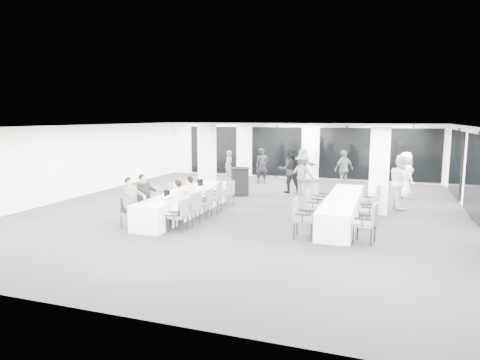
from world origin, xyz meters
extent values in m
cube|color=#222227|center=(0.00, 0.00, -0.01)|extent=(14.00, 16.00, 0.02)
cube|color=white|center=(0.00, 0.00, 2.81)|extent=(14.00, 16.00, 0.02)
cube|color=white|center=(-7.01, 0.00, 1.40)|extent=(0.02, 16.00, 2.80)
cube|color=white|center=(0.00, 8.01, 1.40)|extent=(14.00, 0.02, 2.80)
cube|color=white|center=(0.00, -8.01, 1.40)|extent=(14.00, 0.02, 2.80)
cube|color=black|center=(0.00, 7.94, 1.35)|extent=(13.60, 0.06, 2.50)
cube|color=black|center=(6.94, 1.00, 1.35)|extent=(0.06, 14.00, 2.50)
cube|color=white|center=(-2.80, 3.20, 1.40)|extent=(0.60, 0.60, 2.80)
cube|color=white|center=(4.20, 1.00, 1.40)|extent=(0.60, 0.60, 2.80)
cube|color=silver|center=(-1.63, -1.30, 0.38)|extent=(0.90, 5.00, 0.75)
cube|color=silver|center=(3.22, -0.57, 0.38)|extent=(0.90, 5.00, 0.75)
cylinder|color=black|center=(-1.09, 2.53, 0.55)|extent=(0.70, 0.70, 1.10)
cylinder|color=black|center=(-1.09, 2.53, 1.10)|extent=(0.80, 0.80, 0.02)
cube|color=#575A60|center=(-2.38, -3.24, 0.42)|extent=(0.46, 0.48, 0.07)
cube|color=#575A60|center=(-2.59, -3.25, 0.67)|extent=(0.09, 0.43, 0.43)
cylinder|color=black|center=(-2.58, -3.07, 0.19)|extent=(0.03, 0.03, 0.38)
cylinder|color=black|center=(-2.55, -3.43, 0.19)|extent=(0.03, 0.03, 0.38)
cylinder|color=black|center=(-2.21, -3.04, 0.19)|extent=(0.03, 0.03, 0.38)
cylinder|color=black|center=(-2.18, -3.41, 0.19)|extent=(0.03, 0.03, 0.38)
cube|color=black|center=(-2.40, -3.00, 0.57)|extent=(0.32, 0.06, 0.04)
cube|color=black|center=(-2.37, -3.47, 0.57)|extent=(0.32, 0.06, 0.04)
cube|color=#575A60|center=(-2.38, -2.52, 0.47)|extent=(0.54, 0.56, 0.08)
cube|color=#575A60|center=(-2.61, -2.50, 0.76)|extent=(0.12, 0.49, 0.48)
cylinder|color=black|center=(-2.57, -2.29, 0.22)|extent=(0.04, 0.04, 0.43)
cylinder|color=black|center=(-2.62, -2.71, 0.22)|extent=(0.04, 0.04, 0.43)
cylinder|color=black|center=(-2.15, -2.34, 0.22)|extent=(0.04, 0.04, 0.43)
cylinder|color=black|center=(-2.20, -2.76, 0.22)|extent=(0.04, 0.04, 0.43)
cube|color=black|center=(-2.35, -2.26, 0.65)|extent=(0.36, 0.08, 0.04)
cube|color=black|center=(-2.42, -2.78, 0.65)|extent=(0.36, 0.08, 0.04)
cube|color=#575A60|center=(-2.38, -1.54, 0.42)|extent=(0.48, 0.49, 0.07)
cube|color=#575A60|center=(-2.59, -1.52, 0.67)|extent=(0.10, 0.43, 0.43)
cylinder|color=black|center=(-2.55, -1.33, 0.19)|extent=(0.03, 0.03, 0.38)
cylinder|color=black|center=(-2.59, -1.70, 0.19)|extent=(0.03, 0.03, 0.38)
cylinder|color=black|center=(-2.18, -1.38, 0.19)|extent=(0.03, 0.03, 0.38)
cylinder|color=black|center=(-2.22, -1.75, 0.19)|extent=(0.03, 0.03, 0.38)
cube|color=black|center=(-2.36, -1.31, 0.58)|extent=(0.32, 0.07, 0.04)
cube|color=black|center=(-2.41, -1.77, 0.58)|extent=(0.32, 0.07, 0.04)
cube|color=#575A60|center=(-2.38, -0.62, 0.41)|extent=(0.43, 0.45, 0.07)
cube|color=#575A60|center=(-2.58, -0.63, 0.65)|extent=(0.06, 0.42, 0.42)
cylinder|color=black|center=(-2.57, -0.45, 0.19)|extent=(0.03, 0.03, 0.37)
cylinder|color=black|center=(-2.56, -0.81, 0.19)|extent=(0.03, 0.03, 0.37)
cylinder|color=black|center=(-2.21, -0.44, 0.19)|extent=(0.03, 0.03, 0.37)
cylinder|color=black|center=(-2.20, -0.80, 0.19)|extent=(0.03, 0.03, 0.37)
cube|color=black|center=(-2.39, -0.40, 0.56)|extent=(0.31, 0.04, 0.04)
cube|color=black|center=(-2.38, -0.85, 0.56)|extent=(0.31, 0.04, 0.04)
cube|color=#575A60|center=(-2.38, 0.30, 0.43)|extent=(0.53, 0.54, 0.08)
cube|color=#575A60|center=(-2.59, 0.26, 0.69)|extent=(0.15, 0.44, 0.44)
cylinder|color=black|center=(-2.61, 0.45, 0.20)|extent=(0.03, 0.03, 0.39)
cylinder|color=black|center=(-2.53, 0.08, 0.20)|extent=(0.03, 0.03, 0.39)
cylinder|color=black|center=(-2.24, 0.53, 0.20)|extent=(0.03, 0.03, 0.39)
cylinder|color=black|center=(-2.16, 0.16, 0.20)|extent=(0.03, 0.03, 0.39)
cube|color=black|center=(-2.43, 0.54, 0.59)|extent=(0.33, 0.11, 0.04)
cube|color=black|center=(-2.33, 0.07, 0.59)|extent=(0.33, 0.11, 0.04)
cube|color=#575A60|center=(-0.88, -3.20, 0.43)|extent=(0.44, 0.46, 0.08)
cube|color=#575A60|center=(-0.67, -3.20, 0.69)|extent=(0.06, 0.44, 0.44)
cylinder|color=black|center=(-0.69, -3.39, 0.20)|extent=(0.03, 0.03, 0.39)
cylinder|color=black|center=(-0.69, -3.00, 0.20)|extent=(0.03, 0.03, 0.39)
cylinder|color=black|center=(-1.07, -3.39, 0.20)|extent=(0.03, 0.03, 0.39)
cylinder|color=black|center=(-1.08, -3.01, 0.20)|extent=(0.03, 0.03, 0.39)
cube|color=black|center=(-0.88, -3.44, 0.59)|extent=(0.33, 0.04, 0.04)
cube|color=black|center=(-0.88, -2.96, 0.59)|extent=(0.33, 0.04, 0.04)
cube|color=#575A60|center=(-0.88, -2.47, 0.46)|extent=(0.53, 0.55, 0.08)
cube|color=#575A60|center=(-0.66, -2.50, 0.74)|extent=(0.12, 0.48, 0.47)
cylinder|color=black|center=(-0.71, -2.70, 0.21)|extent=(0.04, 0.04, 0.42)
cylinder|color=black|center=(-0.65, -2.29, 0.21)|extent=(0.04, 0.04, 0.42)
cylinder|color=black|center=(-1.11, -2.64, 0.21)|extent=(0.04, 0.04, 0.42)
cylinder|color=black|center=(-1.06, -2.24, 0.21)|extent=(0.04, 0.04, 0.42)
cube|color=black|center=(-0.92, -2.72, 0.64)|extent=(0.35, 0.09, 0.04)
cube|color=black|center=(-0.85, -2.21, 0.64)|extent=(0.35, 0.09, 0.04)
cube|color=#575A60|center=(-0.88, -1.52, 0.43)|extent=(0.46, 0.48, 0.08)
cube|color=#575A60|center=(-0.67, -1.51, 0.68)|extent=(0.08, 0.44, 0.44)
cylinder|color=black|center=(-0.68, -1.70, 0.19)|extent=(0.03, 0.03, 0.39)
cylinder|color=black|center=(-0.70, -1.32, 0.19)|extent=(0.03, 0.03, 0.39)
cylinder|color=black|center=(-1.06, -1.72, 0.19)|extent=(0.03, 0.03, 0.39)
cylinder|color=black|center=(-1.08, -1.34, 0.19)|extent=(0.03, 0.03, 0.39)
cube|color=black|center=(-0.87, -1.76, 0.59)|extent=(0.32, 0.05, 0.04)
cube|color=black|center=(-0.89, -1.28, 0.59)|extent=(0.32, 0.05, 0.04)
cube|color=#575A60|center=(-0.88, -0.78, 0.49)|extent=(0.55, 0.57, 0.09)
cube|color=#575A60|center=(-0.65, -0.76, 0.78)|extent=(0.11, 0.50, 0.50)
cylinder|color=black|center=(-0.65, -0.97, 0.22)|extent=(0.04, 0.04, 0.45)
cylinder|color=black|center=(-0.69, -0.54, 0.22)|extent=(0.04, 0.04, 0.45)
cylinder|color=black|center=(-1.08, -1.02, 0.22)|extent=(0.04, 0.04, 0.45)
cylinder|color=black|center=(-1.12, -0.58, 0.22)|extent=(0.04, 0.04, 0.45)
cube|color=black|center=(-0.86, -1.05, 0.67)|extent=(0.37, 0.08, 0.04)
cube|color=black|center=(-0.91, -0.51, 0.67)|extent=(0.37, 0.08, 0.04)
cube|color=#575A60|center=(-0.88, 0.42, 0.43)|extent=(0.52, 0.54, 0.08)
cube|color=#575A60|center=(-0.68, 0.37, 0.68)|extent=(0.15, 0.44, 0.44)
cylinder|color=black|center=(-0.74, 0.19, 0.19)|extent=(0.03, 0.03, 0.39)
cylinder|color=black|center=(-0.66, 0.56, 0.19)|extent=(0.03, 0.03, 0.39)
cylinder|color=black|center=(-1.11, 0.27, 0.19)|extent=(0.03, 0.03, 0.39)
cylinder|color=black|center=(-1.03, 0.64, 0.19)|extent=(0.03, 0.03, 0.39)
cube|color=black|center=(-0.94, 0.19, 0.59)|extent=(0.32, 0.11, 0.04)
cube|color=black|center=(-0.83, 0.65, 0.59)|extent=(0.32, 0.11, 0.04)
cube|color=#575A60|center=(2.47, -2.67, 0.49)|extent=(0.51, 0.54, 0.09)
cube|color=#575A60|center=(2.24, -2.68, 0.78)|extent=(0.08, 0.50, 0.50)
cylinder|color=black|center=(2.25, -2.46, 0.22)|extent=(0.04, 0.04, 0.44)
cylinder|color=black|center=(2.26, -2.90, 0.22)|extent=(0.04, 0.04, 0.44)
cylinder|color=black|center=(2.68, -2.45, 0.22)|extent=(0.04, 0.04, 0.44)
cylinder|color=black|center=(2.70, -2.88, 0.22)|extent=(0.04, 0.04, 0.44)
cube|color=black|center=(2.47, -2.40, 0.67)|extent=(0.37, 0.05, 0.04)
cube|color=black|center=(2.48, -2.94, 0.67)|extent=(0.37, 0.05, 0.04)
cube|color=#575A60|center=(2.47, -0.96, 0.48)|extent=(0.53, 0.55, 0.08)
cube|color=#575A60|center=(2.24, -0.94, 0.76)|extent=(0.11, 0.49, 0.49)
cylinder|color=black|center=(2.28, -0.73, 0.22)|extent=(0.04, 0.04, 0.44)
cylinder|color=black|center=(2.24, -1.15, 0.22)|extent=(0.04, 0.04, 0.44)
cylinder|color=black|center=(2.70, -0.76, 0.22)|extent=(0.04, 0.04, 0.44)
cylinder|color=black|center=(2.67, -1.19, 0.22)|extent=(0.04, 0.04, 0.44)
cube|color=black|center=(2.50, -0.69, 0.66)|extent=(0.36, 0.07, 0.04)
cube|color=black|center=(2.45, -1.22, 0.66)|extent=(0.36, 0.07, 0.04)
cube|color=#575A60|center=(2.47, 0.30, 0.45)|extent=(0.56, 0.57, 0.08)
cube|color=#575A60|center=(2.26, 0.35, 0.73)|extent=(0.16, 0.47, 0.46)
cylinder|color=black|center=(2.32, 0.54, 0.21)|extent=(0.04, 0.04, 0.41)
cylinder|color=black|center=(2.23, 0.15, 0.21)|extent=(0.04, 0.04, 0.41)
cylinder|color=black|center=(2.71, 0.46, 0.21)|extent=(0.04, 0.04, 0.41)
cylinder|color=black|center=(2.63, 0.06, 0.21)|extent=(0.04, 0.04, 0.41)
cube|color=black|center=(2.53, 0.55, 0.62)|extent=(0.34, 0.11, 0.04)
cube|color=black|center=(2.42, 0.06, 0.62)|extent=(0.34, 0.11, 0.04)
cube|color=#575A60|center=(3.97, -2.63, 0.48)|extent=(0.57, 0.59, 0.09)
cube|color=#575A60|center=(4.21, -2.67, 0.77)|extent=(0.15, 0.50, 0.49)
cylinder|color=black|center=(4.15, -2.88, 0.22)|extent=(0.04, 0.04, 0.44)
cylinder|color=black|center=(4.22, -2.46, 0.22)|extent=(0.04, 0.04, 0.44)
cylinder|color=black|center=(3.73, -2.80, 0.22)|extent=(0.04, 0.04, 0.44)
cylinder|color=black|center=(3.80, -2.38, 0.22)|extent=(0.04, 0.04, 0.44)
cube|color=black|center=(3.93, -2.89, 0.66)|extent=(0.37, 0.11, 0.04)
cube|color=black|center=(4.02, -2.37, 0.66)|extent=(0.37, 0.11, 0.04)
cube|color=#575A60|center=(3.97, -0.93, 0.44)|extent=(0.54, 0.56, 0.08)
cube|color=#575A60|center=(4.19, -0.89, 0.71)|extent=(0.16, 0.45, 0.45)
cylinder|color=black|center=(4.21, -1.08, 0.20)|extent=(0.04, 0.04, 0.40)
cylinder|color=black|center=(4.12, -0.70, 0.20)|extent=(0.04, 0.04, 0.40)
cylinder|color=black|center=(3.82, -1.17, 0.20)|extent=(0.04, 0.04, 0.40)
cylinder|color=black|center=(3.74, -0.78, 0.20)|extent=(0.04, 0.04, 0.40)
cube|color=black|center=(4.03, -1.17, 0.61)|extent=(0.34, 0.11, 0.04)
cube|color=black|center=(3.92, -0.69, 0.61)|extent=(0.34, 0.11, 0.04)
cube|color=#575A60|center=(3.97, 0.52, 0.47)|extent=(0.52, 0.54, 0.08)
cube|color=#575A60|center=(4.20, 0.50, 0.75)|extent=(0.11, 0.48, 0.48)
cylinder|color=black|center=(4.16, 0.29, 0.21)|extent=(0.04, 0.04, 0.43)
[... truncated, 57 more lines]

